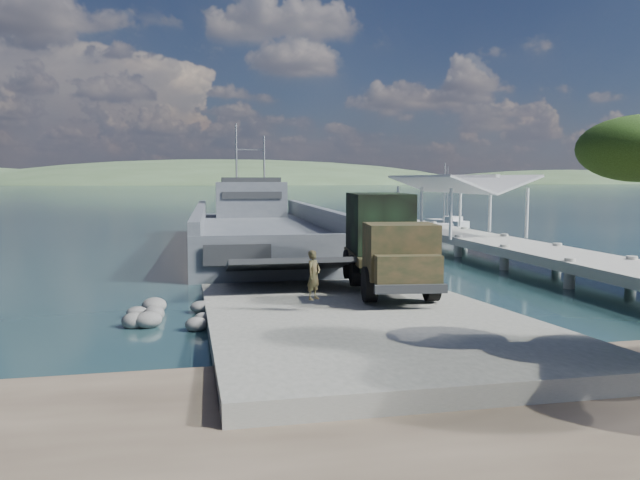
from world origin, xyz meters
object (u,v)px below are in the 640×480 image
Objects in this scene: military_truck at (385,241)px; sailboat_near at (444,232)px; landing_craft at (260,237)px; soldier at (314,286)px; pier at (463,228)px; sailboat_far at (448,223)px.

sailboat_near reaches higher than military_truck.
sailboat_near is (16.97, 6.81, -0.51)m from landing_craft.
military_truck is (2.93, -19.98, 1.56)m from landing_craft.
soldier is at bearing -101.70° from sailboat_near.
pier is at bearing -15.97° from landing_craft.
landing_craft is (-13.57, 4.42, -0.74)m from pier.
landing_craft is 21.26× the size of soldier.
soldier is 46.31m from sailboat_far.
soldier is (-3.77, -3.84, -1.08)m from military_truck.
military_truck is 5.49m from soldier.
pier is 6.82× the size of sailboat_far.
pier is 5.15× the size of military_truck.
pier is 1.23× the size of landing_craft.
sailboat_near is (14.04, 26.79, -2.07)m from military_truck.
sailboat_near is at bearing 15.26° from soldier.
military_truck is at bearing -99.18° from sailboat_near.
sailboat_near is (3.40, 11.23, -1.25)m from pier.
pier is 24.18m from soldier.
sailboat_far reaches higher than soldier.
military_truck reaches higher than soldier.
landing_craft is at bearing 43.40° from soldier.
military_truck is at bearing 0.95° from soldier.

